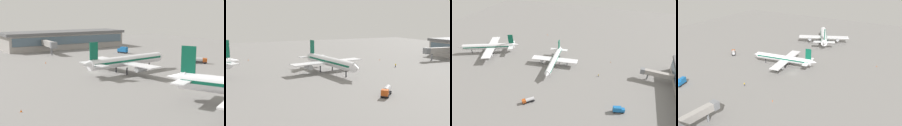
# 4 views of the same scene
# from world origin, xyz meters

# --- Properties ---
(ground) EXTENTS (288.00, 288.00, 0.00)m
(ground) POSITION_xyz_m (0.00, 0.00, 0.00)
(ground) COLOR gray
(airplane_at_gate) EXTENTS (39.26, 31.71, 11.96)m
(airplane_at_gate) POSITION_xyz_m (-9.50, 6.82, 4.35)
(airplane_at_gate) COLOR white
(airplane_at_gate) RESTS_ON ground
(fuel_truck) EXTENTS (5.75, 5.85, 2.50)m
(fuel_truck) POSITION_xyz_m (-47.66, 6.01, 1.39)
(fuel_truck) COLOR black
(fuel_truck) RESTS_ON ground
(ground_crew_worker) EXTENTS (0.58, 0.43, 1.67)m
(ground_crew_worker) POSITION_xyz_m (-12.52, -24.11, 0.85)
(ground_crew_worker) COLOR #1E2338
(ground_crew_worker) RESTS_ON ground
(jet_bridge) EXTENTS (4.29, 18.34, 6.74)m
(jet_bridge) POSITION_xyz_m (-5.51, -56.56, 5.13)
(jet_bridge) COLOR #9E9993
(jet_bridge) RESTS_ON ground
(safety_cone_near_gate) EXTENTS (0.44, 0.44, 0.60)m
(safety_cone_near_gate) POSITION_xyz_m (7.13, -28.98, 0.30)
(safety_cone_near_gate) COLOR #EA590C
(safety_cone_near_gate) RESTS_ON ground
(safety_cone_mid_apron) EXTENTS (0.44, 0.44, 0.60)m
(safety_cone_mid_apron) POSITION_xyz_m (36.47, 32.39, 0.30)
(safety_cone_mid_apron) COLOR #EA590C
(safety_cone_mid_apron) RESTS_ON ground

